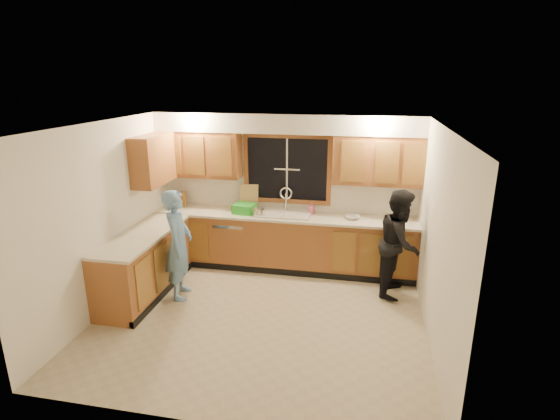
{
  "coord_description": "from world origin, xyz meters",
  "views": [
    {
      "loc": [
        1.24,
        -4.95,
        3.04
      ],
      "look_at": [
        0.13,
        0.65,
        1.29
      ],
      "focal_mm": 28.0,
      "sensor_mm": 36.0,
      "label": 1
    }
  ],
  "objects_px": {
    "knife_block": "(182,199)",
    "soap_bottle": "(312,208)",
    "woman": "(400,243)",
    "stove": "(124,281)",
    "bowl": "(353,217)",
    "man": "(179,245)",
    "dishwasher": "(234,241)",
    "dish_crate": "(244,208)",
    "sink": "(284,218)"
  },
  "relations": [
    {
      "from": "knife_block",
      "to": "soap_bottle",
      "type": "height_order",
      "value": "knife_block"
    },
    {
      "from": "woman",
      "to": "stove",
      "type": "bearing_deg",
      "value": 121.52
    },
    {
      "from": "woman",
      "to": "bowl",
      "type": "relative_size",
      "value": 7.0
    },
    {
      "from": "soap_bottle",
      "to": "man",
      "type": "bearing_deg",
      "value": -140.44
    },
    {
      "from": "dishwasher",
      "to": "bowl",
      "type": "relative_size",
      "value": 3.69
    },
    {
      "from": "dishwasher",
      "to": "stove",
      "type": "distance_m",
      "value": 2.04
    },
    {
      "from": "dish_crate",
      "to": "bowl",
      "type": "bearing_deg",
      "value": 0.8
    },
    {
      "from": "knife_block",
      "to": "bowl",
      "type": "relative_size",
      "value": 1.1
    },
    {
      "from": "sink",
      "to": "dish_crate",
      "type": "bearing_deg",
      "value": -176.5
    },
    {
      "from": "soap_bottle",
      "to": "bowl",
      "type": "distance_m",
      "value": 0.68
    },
    {
      "from": "dish_crate",
      "to": "soap_bottle",
      "type": "distance_m",
      "value": 1.09
    },
    {
      "from": "sink",
      "to": "soap_bottle",
      "type": "bearing_deg",
      "value": 18.59
    },
    {
      "from": "stove",
      "to": "soap_bottle",
      "type": "bearing_deg",
      "value": 41.44
    },
    {
      "from": "stove",
      "to": "dishwasher",
      "type": "bearing_deg",
      "value": 62.31
    },
    {
      "from": "sink",
      "to": "stove",
      "type": "distance_m",
      "value": 2.6
    },
    {
      "from": "stove",
      "to": "woman",
      "type": "xyz_separation_m",
      "value": [
        3.58,
        1.27,
        0.33
      ]
    },
    {
      "from": "stove",
      "to": "man",
      "type": "xyz_separation_m",
      "value": [
        0.54,
        0.57,
        0.34
      ]
    },
    {
      "from": "soap_bottle",
      "to": "bowl",
      "type": "xyz_separation_m",
      "value": [
        0.66,
        -0.16,
        -0.06
      ]
    },
    {
      "from": "woman",
      "to": "dishwasher",
      "type": "bearing_deg",
      "value": 90.46
    },
    {
      "from": "man",
      "to": "bowl",
      "type": "xyz_separation_m",
      "value": [
        2.35,
        1.24,
        0.16
      ]
    },
    {
      "from": "sink",
      "to": "stove",
      "type": "relative_size",
      "value": 0.96
    },
    {
      "from": "dishwasher",
      "to": "soap_bottle",
      "type": "height_order",
      "value": "soap_bottle"
    },
    {
      "from": "stove",
      "to": "bowl",
      "type": "height_order",
      "value": "bowl"
    },
    {
      "from": "stove",
      "to": "woman",
      "type": "height_order",
      "value": "woman"
    },
    {
      "from": "sink",
      "to": "stove",
      "type": "height_order",
      "value": "sink"
    },
    {
      "from": "woman",
      "to": "soap_bottle",
      "type": "distance_m",
      "value": 1.54
    },
    {
      "from": "sink",
      "to": "stove",
      "type": "xyz_separation_m",
      "value": [
        -1.8,
        -1.82,
        -0.41
      ]
    },
    {
      "from": "sink",
      "to": "dishwasher",
      "type": "xyz_separation_m",
      "value": [
        -0.85,
        -0.01,
        -0.45
      ]
    },
    {
      "from": "dish_crate",
      "to": "woman",
      "type": "bearing_deg",
      "value": -11.9
    },
    {
      "from": "dish_crate",
      "to": "soap_bottle",
      "type": "relative_size",
      "value": 1.79
    },
    {
      "from": "man",
      "to": "knife_block",
      "type": "height_order",
      "value": "man"
    },
    {
      "from": "sink",
      "to": "dish_crate",
      "type": "xyz_separation_m",
      "value": [
        -0.64,
        -0.04,
        0.13
      ]
    },
    {
      "from": "man",
      "to": "soap_bottle",
      "type": "height_order",
      "value": "man"
    },
    {
      "from": "stove",
      "to": "man",
      "type": "height_order",
      "value": "man"
    },
    {
      "from": "stove",
      "to": "dish_crate",
      "type": "xyz_separation_m",
      "value": [
        1.16,
        1.79,
        0.55
      ]
    },
    {
      "from": "dishwasher",
      "to": "man",
      "type": "height_order",
      "value": "man"
    },
    {
      "from": "sink",
      "to": "dishwasher",
      "type": "distance_m",
      "value": 0.96
    },
    {
      "from": "man",
      "to": "dish_crate",
      "type": "height_order",
      "value": "man"
    },
    {
      "from": "man",
      "to": "stove",
      "type": "bearing_deg",
      "value": 124.64
    },
    {
      "from": "sink",
      "to": "woman",
      "type": "bearing_deg",
      "value": -17.13
    },
    {
      "from": "man",
      "to": "woman",
      "type": "distance_m",
      "value": 3.12
    },
    {
      "from": "dishwasher",
      "to": "man",
      "type": "bearing_deg",
      "value": -108.31
    },
    {
      "from": "knife_block",
      "to": "dish_crate",
      "type": "distance_m",
      "value": 1.15
    },
    {
      "from": "woman",
      "to": "knife_block",
      "type": "distance_m",
      "value": 3.63
    },
    {
      "from": "dish_crate",
      "to": "knife_block",
      "type": "bearing_deg",
      "value": 172.5
    },
    {
      "from": "man",
      "to": "sink",
      "type": "bearing_deg",
      "value": -57.22
    },
    {
      "from": "man",
      "to": "bowl",
      "type": "distance_m",
      "value": 2.66
    },
    {
      "from": "dishwasher",
      "to": "stove",
      "type": "xyz_separation_m",
      "value": [
        -0.95,
        -1.81,
        0.04
      ]
    },
    {
      "from": "woman",
      "to": "soap_bottle",
      "type": "relative_size",
      "value": 8.53
    },
    {
      "from": "sink",
      "to": "dish_crate",
      "type": "height_order",
      "value": "sink"
    }
  ]
}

